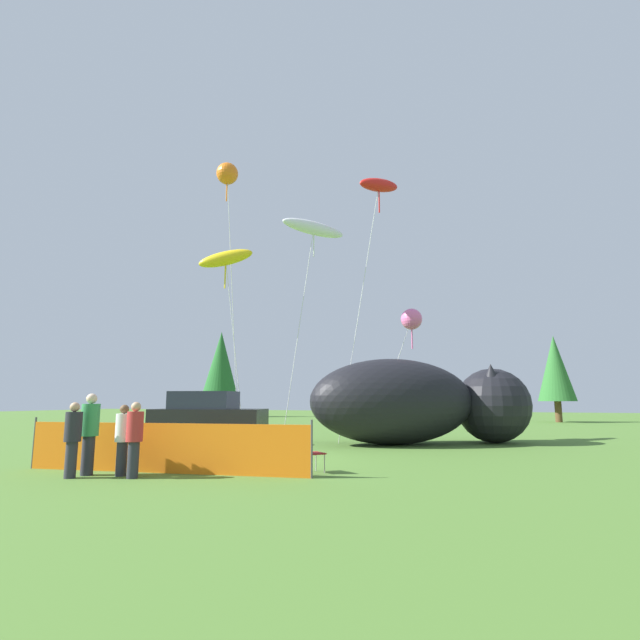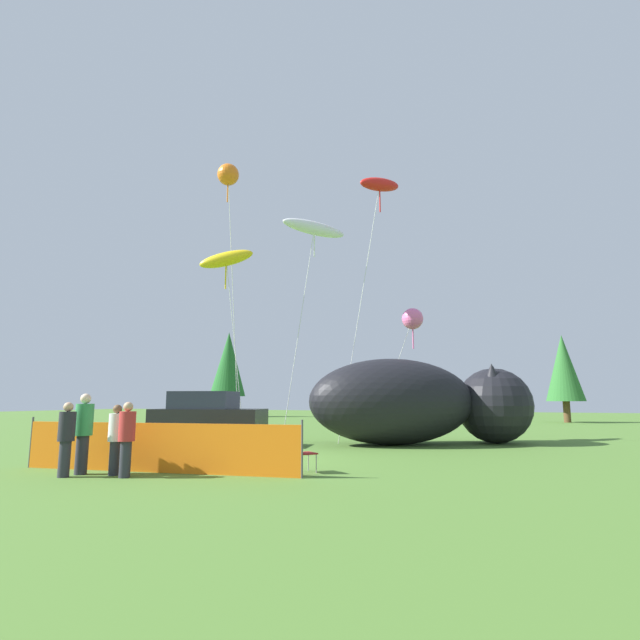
{
  "view_description": "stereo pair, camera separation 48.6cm",
  "coord_description": "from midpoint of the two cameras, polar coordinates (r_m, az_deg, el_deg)",
  "views": [
    {
      "loc": [
        7.02,
        -13.0,
        1.71
      ],
      "look_at": [
        0.08,
        5.95,
        4.92
      ],
      "focal_mm": 28.0,
      "sensor_mm": 36.0,
      "label": 1
    },
    {
      "loc": [
        7.47,
        -12.83,
        1.71
      ],
      "look_at": [
        0.08,
        5.95,
        4.92
      ],
      "focal_mm": 28.0,
      "sensor_mm": 36.0,
      "label": 2
    }
  ],
  "objects": [
    {
      "name": "ground_plane",
      "position": [
        14.91,
        -8.06,
        -15.55
      ],
      "size": [
        120.0,
        120.0,
        0.0
      ],
      "primitive_type": "plane",
      "color": "#4C752D"
    },
    {
      "name": "parked_car",
      "position": [
        19.43,
        -12.02,
        -10.98
      ],
      "size": [
        4.4,
        2.63,
        2.01
      ],
      "rotation": [
        0.0,
        0.0,
        0.21
      ],
      "color": "black",
      "rests_on": "ground"
    },
    {
      "name": "folding_chair",
      "position": [
        12.22,
        -1.04,
        -14.65
      ],
      "size": [
        0.69,
        0.69,
        0.88
      ],
      "rotation": [
        0.0,
        0.0,
        0.86
      ],
      "color": "maroon",
      "rests_on": "ground"
    },
    {
      "name": "inflatable_cat",
      "position": [
        19.89,
        11.78,
        -9.45
      ],
      "size": [
        8.67,
        6.66,
        3.26
      ],
      "rotation": [
        0.0,
        0.0,
        0.54
      ],
      "color": "black",
      "rests_on": "ground"
    },
    {
      "name": "safety_fence",
      "position": [
        12.78,
        -17.12,
        -13.76
      ],
      "size": [
        7.21,
        0.98,
        1.26
      ],
      "rotation": [
        0.0,
        0.0,
        0.13
      ],
      "color": "orange",
      "rests_on": "ground"
    },
    {
      "name": "spectator_in_grey_shirt",
      "position": [
        13.03,
        -24.43,
        -11.36
      ],
      "size": [
        0.4,
        0.4,
        1.84
      ],
      "color": "#2D2D38",
      "rests_on": "ground"
    },
    {
      "name": "spectator_in_blue_shirt",
      "position": [
        12.74,
        -26.02,
        -11.81
      ],
      "size": [
        0.36,
        0.36,
        1.65
      ],
      "color": "#2D2D38",
      "rests_on": "ground"
    },
    {
      "name": "spectator_in_red_shirt",
      "position": [
        12.15,
        -20.14,
        -12.33
      ],
      "size": [
        0.36,
        0.36,
        1.65
      ],
      "color": "#2D2D38",
      "rests_on": "ground"
    },
    {
      "name": "spectator_in_black_shirt",
      "position": [
        12.61,
        -21.26,
        -12.29
      ],
      "size": [
        0.35,
        0.35,
        1.59
      ],
      "color": "#2D2D38",
      "rests_on": "ground"
    },
    {
      "name": "kite_white_ghost",
      "position": [
        22.51,
        -0.04,
        10.38
      ],
      "size": [
        2.38,
        3.17,
        9.58
      ],
      "color": "silver",
      "rests_on": "ground"
    },
    {
      "name": "kite_orange_flower",
      "position": [
        23.64,
        -9.85,
        15.96
      ],
      "size": [
        1.44,
        0.97,
        12.18
      ],
      "color": "silver",
      "rests_on": "ground"
    },
    {
      "name": "kite_pink_octopus",
      "position": [
        21.94,
        11.14,
        0.1
      ],
      "size": [
        2.08,
        1.81,
        5.61
      ],
      "color": "silver",
      "rests_on": "ground"
    },
    {
      "name": "kite_yellow_hero",
      "position": [
        21.62,
        -10.03,
        6.82
      ],
      "size": [
        2.43,
        1.47,
        8.19
      ],
      "color": "silver",
      "rests_on": "ground"
    },
    {
      "name": "kite_red_lizard",
      "position": [
        23.49,
        7.42,
        14.99
      ],
      "size": [
        2.34,
        2.94,
        11.76
      ],
      "color": "silver",
      "rests_on": "ground"
    },
    {
      "name": "horizon_tree_east",
      "position": [
        50.99,
        -10.17,
        -5.01
      ],
      "size": [
        3.53,
        3.53,
        8.42
      ],
      "color": "brown",
      "rests_on": "ground"
    },
    {
      "name": "horizon_tree_west",
      "position": [
        42.18,
        26.38,
        -4.95
      ],
      "size": [
        2.75,
        2.75,
        6.57
      ],
      "color": "brown",
      "rests_on": "ground"
    }
  ]
}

